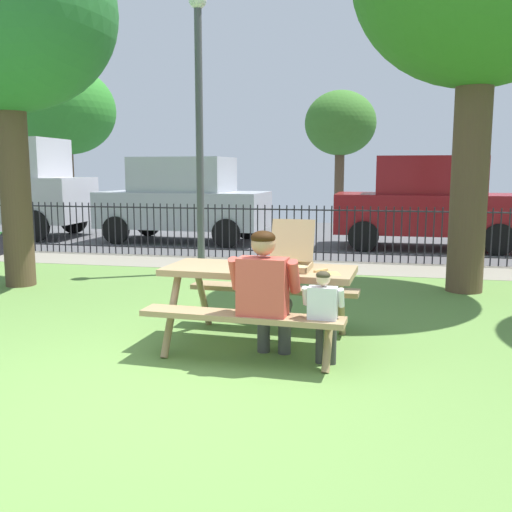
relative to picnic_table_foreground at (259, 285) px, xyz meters
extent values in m
cube|color=#628C41|center=(-0.54, 0.01, -0.61)|extent=(28.00, 10.82, 0.02)
cube|color=gray|center=(-0.54, 4.72, -0.60)|extent=(28.00, 1.40, 0.01)
cube|color=#515154|center=(-0.54, 9.33, -0.60)|extent=(28.00, 7.82, 0.01)
cube|color=#A2835B|center=(0.00, 0.00, 0.14)|extent=(1.84, 0.86, 0.06)
cube|color=#A2835B|center=(-0.03, -0.60, -0.16)|extent=(1.81, 0.38, 0.05)
cube|color=#A2835B|center=(0.03, 0.60, -0.16)|extent=(1.81, 0.38, 0.05)
cylinder|color=#A2835B|center=(-0.76, -0.37, -0.24)|extent=(0.09, 0.44, 0.74)
cylinder|color=#A2835B|center=(-0.71, 0.45, -0.24)|extent=(0.09, 0.44, 0.74)
cylinder|color=#A2835B|center=(0.71, -0.45, -0.24)|extent=(0.09, 0.44, 0.74)
cylinder|color=#A2835B|center=(0.76, 0.37, -0.24)|extent=(0.09, 0.44, 0.74)
cube|color=tan|center=(0.29, -0.05, 0.18)|extent=(0.43, 0.43, 0.01)
cube|color=silver|center=(0.29, -0.05, 0.19)|extent=(0.40, 0.40, 0.00)
cube|color=tan|center=(0.28, -0.26, 0.21)|extent=(0.42, 0.02, 0.04)
cube|color=tan|center=(0.29, 0.15, 0.21)|extent=(0.42, 0.02, 0.04)
cube|color=tan|center=(0.08, -0.05, 0.21)|extent=(0.02, 0.42, 0.04)
cube|color=tan|center=(0.49, -0.06, 0.21)|extent=(0.02, 0.42, 0.04)
cube|color=tan|center=(0.29, 0.17, 0.42)|extent=(0.43, 0.18, 0.39)
cylinder|color=tan|center=(0.29, -0.05, 0.19)|extent=(0.36, 0.36, 0.01)
cylinder|color=#F9DF7B|center=(0.29, -0.05, 0.20)|extent=(0.33, 0.33, 0.00)
pyramid|color=#EFCF57|center=(0.68, -0.16, 0.18)|extent=(0.26, 0.24, 0.01)
cube|color=tan|center=(0.60, -0.10, 0.18)|extent=(0.12, 0.15, 0.02)
cylinder|color=#444444|center=(0.08, -0.18, -0.38)|extent=(0.12, 0.12, 0.44)
cylinder|color=#444444|center=(0.07, -0.39, -0.13)|extent=(0.17, 0.43, 0.15)
cylinder|color=#444444|center=(0.28, -0.20, -0.38)|extent=(0.12, 0.12, 0.44)
cylinder|color=#444444|center=(0.27, -0.41, -0.13)|extent=(0.17, 0.43, 0.15)
cube|color=#CC4C3F|center=(0.16, -0.61, 0.10)|extent=(0.43, 0.24, 0.52)
cylinder|color=#CC4C3F|center=(-0.10, -0.55, 0.21)|extent=(0.10, 0.21, 0.31)
cylinder|color=#CC4C3F|center=(0.42, -0.57, 0.21)|extent=(0.10, 0.21, 0.31)
sphere|color=tan|center=(0.16, -0.59, 0.48)|extent=(0.21, 0.21, 0.21)
ellipsoid|color=black|center=(0.16, -0.60, 0.53)|extent=(0.21, 0.20, 0.12)
cylinder|color=#393939|center=(0.63, -0.39, -0.38)|extent=(0.07, 0.07, 0.44)
cylinder|color=#393939|center=(0.62, -0.51, -0.14)|extent=(0.10, 0.25, 0.09)
cylinder|color=#393939|center=(0.74, -0.40, -0.38)|extent=(0.07, 0.07, 0.44)
cylinder|color=#393939|center=(0.73, -0.52, -0.14)|extent=(0.10, 0.25, 0.09)
cube|color=silver|center=(0.67, -0.64, -0.01)|extent=(0.25, 0.14, 0.30)
cylinder|color=silver|center=(0.52, -0.60, 0.05)|extent=(0.06, 0.12, 0.18)
cylinder|color=silver|center=(0.82, -0.62, 0.05)|extent=(0.06, 0.12, 0.18)
sphere|color=beige|center=(0.67, -0.63, 0.21)|extent=(0.12, 0.12, 0.12)
ellipsoid|color=#363120|center=(0.67, -0.63, 0.24)|extent=(0.12, 0.11, 0.07)
cylinder|color=black|center=(-0.54, 5.42, 0.35)|extent=(21.66, 0.03, 0.03)
cylinder|color=black|center=(-0.54, 5.42, -0.44)|extent=(21.66, 0.03, 0.03)
cylinder|color=black|center=(-6.66, 5.42, -0.08)|extent=(0.02, 0.02, 1.03)
cylinder|color=black|center=(-6.52, 5.42, -0.08)|extent=(0.02, 0.02, 1.03)
cylinder|color=black|center=(-6.38, 5.42, -0.08)|extent=(0.02, 0.02, 1.03)
cylinder|color=black|center=(-6.24, 5.42, -0.08)|extent=(0.02, 0.02, 1.03)
cylinder|color=black|center=(-6.10, 5.42, -0.08)|extent=(0.02, 0.02, 1.03)
cylinder|color=black|center=(-5.96, 5.42, -0.08)|extent=(0.02, 0.02, 1.03)
cylinder|color=black|center=(-5.82, 5.42, -0.08)|extent=(0.02, 0.02, 1.03)
cylinder|color=black|center=(-5.68, 5.42, -0.08)|extent=(0.02, 0.02, 1.03)
cylinder|color=black|center=(-5.54, 5.42, -0.08)|extent=(0.02, 0.02, 1.03)
cylinder|color=black|center=(-5.39, 5.42, -0.08)|extent=(0.02, 0.02, 1.03)
cylinder|color=black|center=(-5.25, 5.42, -0.08)|extent=(0.02, 0.02, 1.03)
cylinder|color=black|center=(-5.11, 5.42, -0.08)|extent=(0.02, 0.02, 1.03)
cylinder|color=black|center=(-4.97, 5.42, -0.08)|extent=(0.02, 0.02, 1.03)
cylinder|color=black|center=(-4.83, 5.42, -0.08)|extent=(0.02, 0.02, 1.03)
cylinder|color=black|center=(-4.69, 5.42, -0.08)|extent=(0.02, 0.02, 1.03)
cylinder|color=black|center=(-4.55, 5.42, -0.08)|extent=(0.02, 0.02, 1.03)
cylinder|color=black|center=(-4.41, 5.42, -0.08)|extent=(0.02, 0.02, 1.03)
cylinder|color=black|center=(-4.27, 5.42, -0.08)|extent=(0.02, 0.02, 1.03)
cylinder|color=black|center=(-4.13, 5.42, -0.08)|extent=(0.02, 0.02, 1.03)
cylinder|color=black|center=(-3.99, 5.42, -0.08)|extent=(0.02, 0.02, 1.03)
cylinder|color=black|center=(-3.85, 5.42, -0.08)|extent=(0.02, 0.02, 1.03)
cylinder|color=black|center=(-3.71, 5.42, -0.08)|extent=(0.02, 0.02, 1.03)
cylinder|color=black|center=(-3.57, 5.42, -0.08)|extent=(0.02, 0.02, 1.03)
cylinder|color=black|center=(-3.43, 5.42, -0.08)|extent=(0.02, 0.02, 1.03)
cylinder|color=black|center=(-3.28, 5.42, -0.08)|extent=(0.02, 0.02, 1.03)
cylinder|color=black|center=(-3.14, 5.42, -0.08)|extent=(0.02, 0.02, 1.03)
cylinder|color=black|center=(-3.00, 5.42, -0.08)|extent=(0.02, 0.02, 1.03)
cylinder|color=black|center=(-2.86, 5.42, -0.08)|extent=(0.02, 0.02, 1.03)
cylinder|color=black|center=(-2.72, 5.42, -0.08)|extent=(0.02, 0.02, 1.03)
cylinder|color=black|center=(-2.58, 5.42, -0.08)|extent=(0.02, 0.02, 1.03)
cylinder|color=black|center=(-2.44, 5.42, -0.08)|extent=(0.02, 0.02, 1.03)
cylinder|color=black|center=(-2.30, 5.42, -0.08)|extent=(0.02, 0.02, 1.03)
cylinder|color=black|center=(-2.16, 5.42, -0.08)|extent=(0.02, 0.02, 1.03)
cylinder|color=black|center=(-2.02, 5.42, -0.08)|extent=(0.02, 0.02, 1.03)
cylinder|color=black|center=(-1.88, 5.42, -0.08)|extent=(0.02, 0.02, 1.03)
cylinder|color=black|center=(-1.74, 5.42, -0.08)|extent=(0.02, 0.02, 1.03)
cylinder|color=black|center=(-1.60, 5.42, -0.08)|extent=(0.02, 0.02, 1.03)
cylinder|color=black|center=(-1.46, 5.42, -0.08)|extent=(0.02, 0.02, 1.03)
cylinder|color=black|center=(-1.32, 5.42, -0.08)|extent=(0.02, 0.02, 1.03)
cylinder|color=black|center=(-1.18, 5.42, -0.08)|extent=(0.02, 0.02, 1.03)
cylinder|color=black|center=(-1.03, 5.42, -0.08)|extent=(0.02, 0.02, 1.03)
cylinder|color=black|center=(-0.89, 5.42, -0.08)|extent=(0.02, 0.02, 1.03)
cylinder|color=black|center=(-0.75, 5.42, -0.08)|extent=(0.02, 0.02, 1.03)
cylinder|color=black|center=(-0.61, 5.42, -0.08)|extent=(0.02, 0.02, 1.03)
cylinder|color=black|center=(-0.47, 5.42, -0.08)|extent=(0.02, 0.02, 1.03)
cylinder|color=black|center=(-0.33, 5.42, -0.08)|extent=(0.02, 0.02, 1.03)
cylinder|color=black|center=(-0.19, 5.42, -0.08)|extent=(0.02, 0.02, 1.03)
cylinder|color=black|center=(-0.05, 5.42, -0.08)|extent=(0.02, 0.02, 1.03)
cylinder|color=black|center=(0.09, 5.42, -0.08)|extent=(0.02, 0.02, 1.03)
cylinder|color=black|center=(0.23, 5.42, -0.08)|extent=(0.02, 0.02, 1.03)
cylinder|color=black|center=(0.37, 5.42, -0.08)|extent=(0.02, 0.02, 1.03)
cylinder|color=black|center=(0.51, 5.42, -0.08)|extent=(0.02, 0.02, 1.03)
cylinder|color=black|center=(0.65, 5.42, -0.08)|extent=(0.02, 0.02, 1.03)
cylinder|color=black|center=(0.79, 5.42, -0.08)|extent=(0.02, 0.02, 1.03)
cylinder|color=black|center=(0.93, 5.42, -0.08)|extent=(0.02, 0.02, 1.03)
cylinder|color=black|center=(1.08, 5.42, -0.08)|extent=(0.02, 0.02, 1.03)
cylinder|color=black|center=(1.22, 5.42, -0.08)|extent=(0.02, 0.02, 1.03)
cylinder|color=black|center=(1.36, 5.42, -0.08)|extent=(0.02, 0.02, 1.03)
cylinder|color=black|center=(1.50, 5.42, -0.08)|extent=(0.02, 0.02, 1.03)
cylinder|color=black|center=(1.64, 5.42, -0.08)|extent=(0.02, 0.02, 1.03)
cylinder|color=black|center=(1.78, 5.42, -0.08)|extent=(0.02, 0.02, 1.03)
cylinder|color=black|center=(1.92, 5.42, -0.08)|extent=(0.02, 0.02, 1.03)
cylinder|color=black|center=(2.06, 5.42, -0.08)|extent=(0.02, 0.02, 1.03)
cylinder|color=black|center=(2.20, 5.42, -0.08)|extent=(0.02, 0.02, 1.03)
cylinder|color=black|center=(2.34, 5.42, -0.08)|extent=(0.02, 0.02, 1.03)
cylinder|color=black|center=(2.48, 5.42, -0.08)|extent=(0.02, 0.02, 1.03)
cylinder|color=black|center=(2.62, 5.42, -0.08)|extent=(0.02, 0.02, 1.03)
cylinder|color=black|center=(2.76, 5.42, -0.08)|extent=(0.02, 0.02, 1.03)
cylinder|color=black|center=(2.90, 5.42, -0.08)|extent=(0.02, 0.02, 1.03)
cylinder|color=black|center=(3.04, 5.42, -0.08)|extent=(0.02, 0.02, 1.03)
cylinder|color=black|center=(3.19, 5.42, -0.08)|extent=(0.02, 0.02, 1.03)
cylinder|color=black|center=(3.33, 5.42, -0.08)|extent=(0.02, 0.02, 1.03)
cylinder|color=#4C4C51|center=(-1.76, 3.69, 1.49)|extent=(0.12, 0.12, 4.18)
sphere|color=white|center=(-1.76, 3.69, 3.70)|extent=(0.28, 0.28, 0.28)
cylinder|color=brown|center=(2.30, 3.10, 0.92)|extent=(0.50, 0.50, 3.03)
cylinder|color=brown|center=(-4.06, 2.15, 0.77)|extent=(0.43, 0.43, 2.73)
ellipsoid|color=#2C7434|center=(-4.06, 2.15, 3.29)|extent=(3.09, 3.09, 2.78)
cube|color=#262D38|center=(-7.37, 7.70, 1.38)|extent=(0.12, 1.67, 0.82)
cylinder|color=black|center=(-6.83, 6.74, -0.22)|extent=(0.76, 0.15, 0.76)
cylinder|color=black|center=(-6.93, 8.70, -0.22)|extent=(0.76, 0.15, 0.76)
cube|color=#B3B8C1|center=(-3.44, 7.64, 0.16)|extent=(3.97, 1.88, 0.84)
cube|color=#B3B8C1|center=(-3.44, 7.64, 0.98)|extent=(2.26, 1.61, 0.80)
cube|color=#262D38|center=(-2.73, 7.61, 0.98)|extent=(0.10, 1.46, 0.68)
cylinder|color=black|center=(-2.15, 6.73, -0.28)|extent=(0.64, 0.14, 0.64)
cylinder|color=black|center=(-2.08, 8.44, -0.28)|extent=(0.64, 0.14, 0.64)
cylinder|color=black|center=(-4.80, 6.84, -0.28)|extent=(0.64, 0.14, 0.64)
cylinder|color=black|center=(-4.73, 8.56, -0.28)|extent=(0.64, 0.14, 0.64)
cube|color=maroon|center=(2.10, 7.64, 0.16)|extent=(3.91, 1.74, 0.84)
cube|color=maroon|center=(2.10, 7.64, 0.98)|extent=(2.21, 1.52, 0.80)
cube|color=#262D38|center=(2.82, 7.65, 0.98)|extent=(0.05, 1.46, 0.68)
cylinder|color=black|center=(3.43, 6.79, -0.28)|extent=(0.64, 0.11, 0.64)
cylinder|color=black|center=(3.42, 8.51, -0.28)|extent=(0.64, 0.11, 0.64)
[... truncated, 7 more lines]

